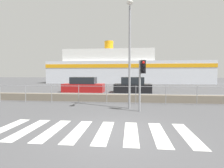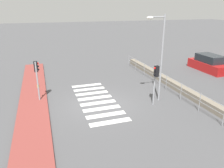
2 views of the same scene
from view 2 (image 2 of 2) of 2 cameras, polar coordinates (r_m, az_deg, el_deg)
ground_plane at (r=14.37m, az=-3.36°, el=-5.38°), size 160.00×160.00×0.00m
sidewalk_brick at (r=13.99m, az=-19.93°, el=-7.07°), size 24.00×1.80×0.12m
crosswalk at (r=15.01m, az=-4.08°, el=-4.25°), size 6.75×2.40×0.01m
seawall at (r=16.93m, az=18.09°, el=-1.46°), size 18.85×0.55×0.51m
harbor_fence at (r=16.27m, az=15.78°, el=-0.09°), size 17.01×0.04×1.20m
traffic_light_near at (r=15.07m, az=-19.07°, el=2.75°), size 0.34×0.32×2.72m
traffic_light_far at (r=13.84m, az=11.31°, el=1.92°), size 0.34×0.32×2.65m
streetlamp at (r=14.23m, az=12.15°, el=8.94°), size 0.32×1.27×5.63m
parked_car_red at (r=23.82m, az=24.06°, el=4.83°), size 4.34×1.85×1.59m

